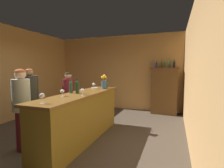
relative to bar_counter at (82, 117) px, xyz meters
name	(u,v)px	position (x,y,z in m)	size (l,w,h in m)	color
floor	(69,140)	(-0.28, -0.11, -0.54)	(8.86, 8.86, 0.00)	#483D32
wall_back	(117,72)	(-0.28, 3.36, 0.92)	(5.16, 0.12, 2.92)	tan
wall_right	(198,78)	(2.30, -0.11, 0.92)	(0.12, 6.93, 2.92)	tan
bar_counter	(82,117)	(0.00, 0.00, 0.00)	(0.66, 2.83, 1.07)	brown
display_cabinet	(164,90)	(1.59, 3.04, 0.32)	(0.96, 0.47, 1.65)	brown
wine_bottle_malbec	(71,86)	(-0.23, -0.05, 0.68)	(0.08, 0.08, 0.33)	#264F34
wine_bottle_chardonnay	(106,83)	(0.11, 1.19, 0.66)	(0.08, 0.08, 0.29)	#2E462B
wine_bottle_merlot	(77,86)	(-0.06, -0.06, 0.69)	(0.08, 0.08, 0.33)	#1D331D
wine_glass_front	(62,91)	(-0.13, -0.50, 0.63)	(0.08, 0.08, 0.14)	white
wine_glass_mid	(94,85)	(-0.08, 0.78, 0.65)	(0.08, 0.08, 0.17)	white
wine_glass_rear	(42,96)	(0.00, -1.19, 0.65)	(0.08, 0.08, 0.16)	white
wine_glass_spare	(82,90)	(0.19, -0.28, 0.64)	(0.08, 0.08, 0.14)	white
flower_arrangement	(104,83)	(0.15, 0.93, 0.70)	(0.17, 0.18, 0.38)	#35556F
cheese_plate	(95,88)	(-0.17, 1.01, 0.54)	(0.18, 0.18, 0.01)	white
display_bottle_left	(156,64)	(1.28, 3.04, 1.23)	(0.08, 0.08, 0.28)	#23293E
display_bottle_midleft	(161,64)	(1.44, 3.04, 1.23)	(0.07, 0.07, 0.29)	#403115
display_bottle_center	(165,64)	(1.58, 3.04, 1.24)	(0.08, 0.08, 0.28)	#274529
display_bottle_midright	(170,63)	(1.75, 3.04, 1.25)	(0.07, 0.07, 0.33)	#22522F
display_bottle_right	(174,64)	(1.90, 3.04, 1.24)	(0.08, 0.08, 0.28)	black
patron_near_entrance	(69,95)	(-0.95, 0.88, 0.30)	(0.33, 0.33, 1.52)	navy
patron_in_navy	(22,106)	(-0.85, -0.82, 0.35)	(0.33, 0.33, 1.61)	maroon
patron_by_cabinet	(30,100)	(-1.25, -0.21, 0.34)	(0.37, 0.37, 1.62)	gray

